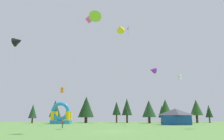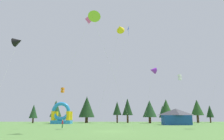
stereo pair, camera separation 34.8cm
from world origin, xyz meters
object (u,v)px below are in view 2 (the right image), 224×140
kite_pink_diamond (89,20)px  festival_tent (176,117)px  kite_purple_delta (153,70)px  kite_white_box (180,77)px  kite_lime_delta (94,19)px  person_left_edge (62,123)px  kite_orange_box (63,90)px  inflatable_red_slide (62,116)px  kite_black_delta (18,42)px  kite_yellow_delta (120,28)px  kite_blue_diamond (129,29)px

kite_pink_diamond → festival_tent: kite_pink_diamond is taller
kite_purple_delta → kite_white_box: (5.35, -4.19, -2.47)m
kite_lime_delta → kite_white_box: bearing=46.4°
kite_purple_delta → person_left_edge: 25.64m
kite_orange_box → inflatable_red_slide: 15.72m
kite_black_delta → kite_orange_box: (5.29, 14.81, -7.27)m
kite_black_delta → kite_yellow_delta: 19.39m
person_left_edge → inflatable_red_slide: size_ratio=0.24×
kite_yellow_delta → festival_tent: (14.97, 18.08, -17.14)m
kite_lime_delta → kite_blue_diamond: (7.48, 31.48, 10.83)m
kite_yellow_delta → festival_tent: bearing=50.4°
kite_yellow_delta → person_left_edge: kite_yellow_delta is taller
kite_orange_box → inflatable_red_slide: size_ratio=1.42×
kite_orange_box → person_left_edge: size_ratio=5.80×
kite_orange_box → kite_yellow_delta: size_ratio=0.44×
kite_yellow_delta → kite_purple_delta: bearing=57.0°
person_left_edge → kite_white_box: bearing=39.3°
kite_orange_box → kite_white_box: bearing=-6.8°
kite_orange_box → person_left_edge: (2.53, -10.11, -7.43)m
festival_tent → kite_lime_delta: bearing=-124.3°
kite_orange_box → kite_purple_delta: bearing=2.4°
kite_yellow_delta → kite_pink_diamond: bearing=178.3°
kite_blue_diamond → festival_tent: size_ratio=4.10×
kite_blue_diamond → inflatable_red_slide: 32.54m
kite_black_delta → inflatable_red_slide: size_ratio=2.63×
festival_tent → kite_orange_box: bearing=-168.1°
kite_purple_delta → kite_yellow_delta: size_ratio=0.71×
kite_white_box → kite_lime_delta: 26.88m
kite_yellow_delta → kite_lime_delta: (-4.32, -10.20, -2.57)m
kite_purple_delta → person_left_edge: size_ratio=9.23×
kite_pink_diamond → kite_blue_diamond: kite_blue_diamond is taller
kite_black_delta → kite_blue_diamond: (22.01, 24.04, 11.87)m
kite_white_box → kite_lime_delta: kite_lime_delta is taller
kite_white_box → inflatable_red_slide: kite_white_box is taller
kite_lime_delta → kite_pink_diamond: bearing=100.3°
inflatable_red_slide → person_left_edge: bearing=-76.7°
kite_purple_delta → festival_tent: kite_purple_delta is taller
person_left_edge → festival_tent: festival_tent is taller
kite_lime_delta → kite_blue_diamond: kite_blue_diamond is taller
kite_blue_diamond → kite_pink_diamond: bearing=-113.9°
kite_black_delta → kite_orange_box: bearing=70.4°
kite_purple_delta → kite_blue_diamond: bearing=122.6°
kite_black_delta → person_left_edge: bearing=31.0°
kite_orange_box → kite_blue_diamond: size_ratio=0.32×
kite_white_box → kite_yellow_delta: kite_yellow_delta is taller
kite_purple_delta → kite_white_box: size_ratio=1.24×
festival_tent → kite_white_box: bearing=-97.1°
festival_tent → kite_pink_diamond: bearing=-139.8°
kite_pink_diamond → inflatable_red_slide: 33.77m
kite_purple_delta → person_left_edge: bearing=-150.5°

